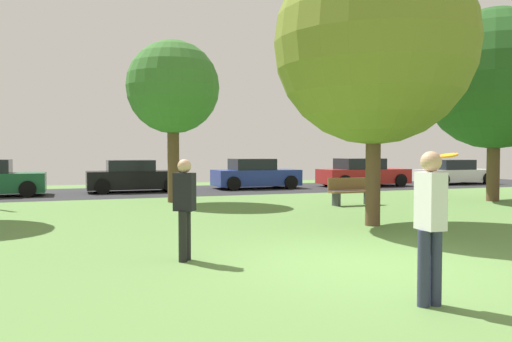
# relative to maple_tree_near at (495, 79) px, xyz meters

# --- Properties ---
(ground_plane) EXTENTS (44.00, 44.00, 0.00)m
(ground_plane) POSITION_rel_maple_tree_near_xyz_m (-9.88, -7.39, -4.34)
(ground_plane) COLOR #5B8442
(road_strip) EXTENTS (44.00, 6.40, 0.01)m
(road_strip) POSITION_rel_maple_tree_near_xyz_m (-9.88, 8.61, -4.34)
(road_strip) COLOR #28282B
(road_strip) RESTS_ON ground_plane
(maple_tree_near) EXTENTS (4.98, 4.98, 6.84)m
(maple_tree_near) POSITION_rel_maple_tree_near_xyz_m (0.00, 0.00, 0.00)
(maple_tree_near) COLOR brown
(maple_tree_near) RESTS_ON ground_plane
(oak_tree_right) EXTENTS (3.22, 3.22, 5.62)m
(oak_tree_right) POSITION_rel_maple_tree_near_xyz_m (-10.84, 3.50, -0.37)
(oak_tree_right) COLOR brown
(oak_tree_right) RESTS_ON ground_plane
(birch_tree_lone) EXTENTS (4.75, 4.75, 6.68)m
(birch_tree_lone) POSITION_rel_maple_tree_near_xyz_m (-7.48, -3.80, -0.05)
(birch_tree_lone) COLOR brown
(birch_tree_lone) RESTS_ON ground_plane
(person_catcher) EXTENTS (0.39, 0.36, 1.64)m
(person_catcher) POSITION_rel_maple_tree_near_xyz_m (-12.56, -6.19, -3.44)
(person_catcher) COLOR black
(person_catcher) RESTS_ON ground_plane
(person_bystander) EXTENTS (0.30, 0.33, 1.77)m
(person_bystander) POSITION_rel_maple_tree_near_xyz_m (-10.45, -9.54, -3.36)
(person_bystander) COLOR #2D334C
(person_bystander) RESTS_ON ground_plane
(frisbee_disc) EXTENTS (0.29, 0.29, 0.08)m
(frisbee_disc) POSITION_rel_maple_tree_near_xyz_m (-9.25, -8.42, -2.64)
(frisbee_disc) COLOR orange
(parked_car_black) EXTENTS (4.11, 1.94, 1.40)m
(parked_car_black) POSITION_rel_maple_tree_near_xyz_m (-11.56, 8.70, -3.69)
(parked_car_black) COLOR black
(parked_car_black) RESTS_ON ground_plane
(parked_car_blue) EXTENTS (4.06, 2.08, 1.43)m
(parked_car_blue) POSITION_rel_maple_tree_near_xyz_m (-5.85, 8.84, -3.69)
(parked_car_blue) COLOR #233893
(parked_car_blue) RESTS_ON ground_plane
(parked_car_red) EXTENTS (4.59, 2.04, 1.43)m
(parked_car_red) POSITION_rel_maple_tree_near_xyz_m (-0.15, 8.41, -3.69)
(parked_car_red) COLOR #B21E1E
(parked_car_red) RESTS_ON ground_plane
(parked_car_white) EXTENTS (4.22, 2.01, 1.33)m
(parked_car_white) POSITION_rel_maple_tree_near_xyz_m (5.56, 8.34, -3.73)
(parked_car_white) COLOR white
(parked_car_white) RESTS_ON ground_plane
(park_bench) EXTENTS (1.60, 0.45, 0.90)m
(park_bench) POSITION_rel_maple_tree_near_xyz_m (-5.53, 0.47, -3.88)
(park_bench) COLOR brown
(park_bench) RESTS_ON ground_plane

